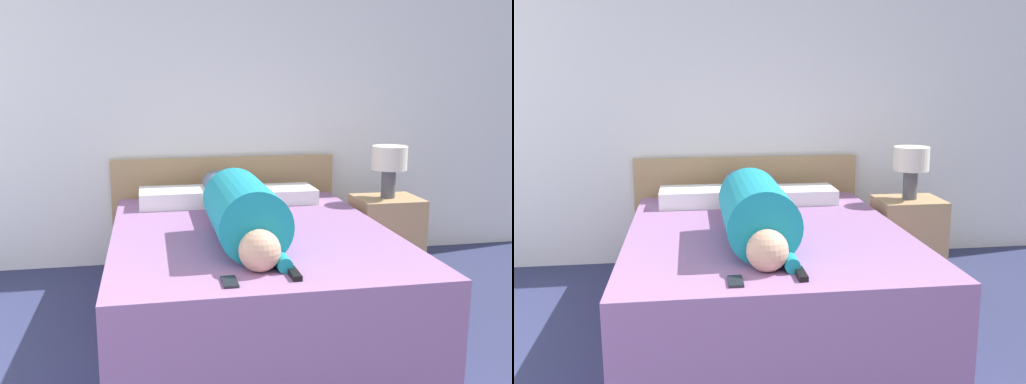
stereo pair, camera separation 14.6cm
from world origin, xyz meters
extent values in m
cube|color=white|center=(0.00, 3.81, 1.30)|extent=(5.76, 0.06, 2.60)
cube|color=#936699|center=(0.08, 2.63, 0.27)|extent=(1.56, 2.01, 0.53)
cube|color=tan|center=(0.08, 3.74, 0.40)|extent=(1.68, 0.04, 0.80)
cube|color=tan|center=(1.17, 3.21, 0.28)|extent=(0.45, 0.37, 0.56)
cylinder|color=#4C4C51|center=(1.17, 3.21, 0.66)|extent=(0.10, 0.10, 0.20)
cylinder|color=beige|center=(1.17, 3.21, 0.84)|extent=(0.24, 0.24, 0.16)
sphere|color=tan|center=(-0.01, 1.92, 0.63)|extent=(0.19, 0.19, 0.19)
cylinder|color=teal|center=(-0.01, 2.34, 0.71)|extent=(0.35, 0.73, 0.35)
cylinder|color=slate|center=(-0.01, 3.13, 0.63)|extent=(0.20, 0.87, 0.20)
cylinder|color=teal|center=(0.10, 1.97, 0.57)|extent=(0.07, 0.22, 0.07)
cube|color=white|center=(-0.28, 3.36, 0.59)|extent=(0.56, 0.34, 0.11)
cube|color=white|center=(0.40, 3.36, 0.58)|extent=(0.53, 0.34, 0.10)
cube|color=black|center=(0.13, 1.82, 0.54)|extent=(0.04, 0.15, 0.02)
cube|color=black|center=(-0.16, 1.79, 0.54)|extent=(0.06, 0.13, 0.01)
camera|label=1|loc=(-0.48, -0.48, 1.38)|focal=40.00mm
camera|label=2|loc=(-0.34, -0.51, 1.38)|focal=40.00mm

